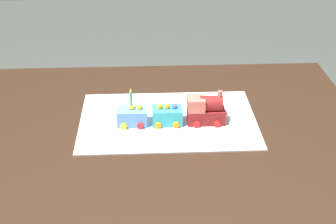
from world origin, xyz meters
TOP-DOWN VIEW (x-y plane):
  - dining_table at (0.00, 0.00)m, footprint 1.40×1.00m
  - cake_board at (-0.03, -0.04)m, footprint 0.60×0.40m
  - cake_locomotive at (-0.16, -0.02)m, footprint 0.14×0.08m
  - cake_car_flatbed_turquoise at (-0.03, -0.02)m, footprint 0.10×0.08m
  - cake_car_caboose_sky_blue at (0.09, -0.02)m, footprint 0.10×0.08m
  - birthday_candle at (0.09, -0.02)m, footprint 0.01×0.01m

SIDE VIEW (x-z plane):
  - dining_table at x=0.00m, z-range 0.26..1.00m
  - cake_board at x=-0.03m, z-range 0.74..0.74m
  - cake_car_caboose_sky_blue at x=0.09m, z-range 0.74..0.81m
  - cake_car_flatbed_turquoise at x=-0.03m, z-range 0.74..0.81m
  - cake_locomotive at x=-0.16m, z-range 0.73..0.85m
  - birthday_candle at x=0.09m, z-range 0.81..0.88m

